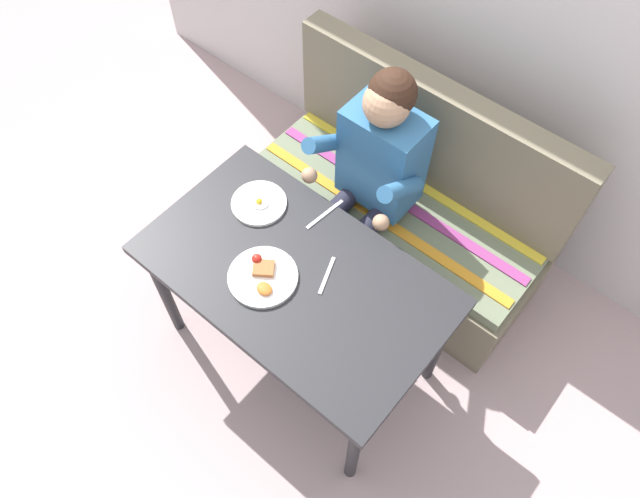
{
  "coord_description": "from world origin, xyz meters",
  "views": [
    {
      "loc": [
        0.83,
        -0.83,
        2.73
      ],
      "look_at": [
        0.0,
        0.15,
        0.72
      ],
      "focal_mm": 34.0,
      "sensor_mm": 36.0,
      "label": 1
    }
  ],
  "objects_px": {
    "plate_eggs": "(259,203)",
    "fork": "(327,275)",
    "table": "(295,283)",
    "knife": "(325,214)",
    "person": "(372,170)",
    "plate_breakfast": "(263,276)",
    "couch": "(401,211)"
  },
  "relations": [
    {
      "from": "person",
      "to": "fork",
      "type": "xyz_separation_m",
      "value": [
        0.18,
        -0.52,
        -0.01
      ]
    },
    {
      "from": "knife",
      "to": "plate_eggs",
      "type": "bearing_deg",
      "value": -144.66
    },
    {
      "from": "plate_breakfast",
      "to": "table",
      "type": "bearing_deg",
      "value": 49.48
    },
    {
      "from": "couch",
      "to": "fork",
      "type": "xyz_separation_m",
      "value": [
        0.1,
        -0.69,
        0.4
      ]
    },
    {
      "from": "plate_breakfast",
      "to": "plate_eggs",
      "type": "xyz_separation_m",
      "value": [
        -0.25,
        0.24,
        -0.0
      ]
    },
    {
      "from": "plate_breakfast",
      "to": "fork",
      "type": "bearing_deg",
      "value": 41.92
    },
    {
      "from": "table",
      "to": "knife",
      "type": "distance_m",
      "value": 0.31
    },
    {
      "from": "knife",
      "to": "person",
      "type": "bearing_deg",
      "value": 94.6
    },
    {
      "from": "plate_eggs",
      "to": "knife",
      "type": "relative_size",
      "value": 1.15
    },
    {
      "from": "plate_breakfast",
      "to": "knife",
      "type": "relative_size",
      "value": 1.34
    },
    {
      "from": "table",
      "to": "plate_eggs",
      "type": "relative_size",
      "value": 5.24
    },
    {
      "from": "plate_breakfast",
      "to": "fork",
      "type": "height_order",
      "value": "plate_breakfast"
    },
    {
      "from": "couch",
      "to": "plate_eggs",
      "type": "height_order",
      "value": "couch"
    },
    {
      "from": "table",
      "to": "knife",
      "type": "bearing_deg",
      "value": 107.23
    },
    {
      "from": "person",
      "to": "plate_breakfast",
      "type": "height_order",
      "value": "person"
    },
    {
      "from": "table",
      "to": "knife",
      "type": "height_order",
      "value": "knife"
    },
    {
      "from": "person",
      "to": "plate_breakfast",
      "type": "relative_size",
      "value": 4.51
    },
    {
      "from": "person",
      "to": "table",
      "type": "bearing_deg",
      "value": -82.33
    },
    {
      "from": "person",
      "to": "plate_breakfast",
      "type": "distance_m",
      "value": 0.68
    },
    {
      "from": "person",
      "to": "knife",
      "type": "bearing_deg",
      "value": -91.64
    },
    {
      "from": "person",
      "to": "plate_eggs",
      "type": "distance_m",
      "value": 0.5
    },
    {
      "from": "plate_breakfast",
      "to": "fork",
      "type": "xyz_separation_m",
      "value": [
        0.18,
        0.16,
        -0.01
      ]
    },
    {
      "from": "couch",
      "to": "fork",
      "type": "bearing_deg",
      "value": -81.68
    },
    {
      "from": "table",
      "to": "person",
      "type": "relative_size",
      "value": 0.99
    },
    {
      "from": "plate_eggs",
      "to": "person",
      "type": "bearing_deg",
      "value": 60.45
    },
    {
      "from": "table",
      "to": "plate_breakfast",
      "type": "xyz_separation_m",
      "value": [
        -0.08,
        -0.09,
        0.09
      ]
    },
    {
      "from": "plate_eggs",
      "to": "fork",
      "type": "relative_size",
      "value": 1.35
    },
    {
      "from": "couch",
      "to": "knife",
      "type": "bearing_deg",
      "value": -100.41
    },
    {
      "from": "table",
      "to": "fork",
      "type": "relative_size",
      "value": 7.06
    },
    {
      "from": "couch",
      "to": "fork",
      "type": "relative_size",
      "value": 8.47
    },
    {
      "from": "table",
      "to": "knife",
      "type": "relative_size",
      "value": 6.0
    },
    {
      "from": "plate_eggs",
      "to": "couch",
      "type": "bearing_deg",
      "value": 61.86
    }
  ]
}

